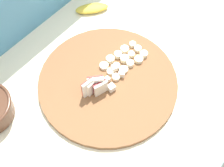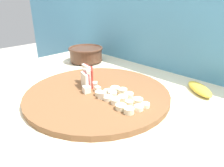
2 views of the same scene
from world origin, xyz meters
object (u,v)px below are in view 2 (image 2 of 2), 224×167
object	(u,v)px
apple_wedge_fan	(88,77)
banana_peel	(200,89)
banana_slice_rows	(122,99)
apple_dice_pile	(97,90)
cutting_board	(97,94)
ceramic_bowl	(86,54)

from	to	relation	value
apple_wedge_fan	banana_peel	xyz separation A→B (m)	(0.27, 0.25, -0.03)
banana_slice_rows	apple_wedge_fan	bearing A→B (deg)	-179.83
banana_slice_rows	apple_dice_pile	bearing A→B (deg)	-169.14
apple_dice_pile	banana_slice_rows	xyz separation A→B (m)	(0.09, 0.02, -0.00)
apple_wedge_fan	banana_peel	distance (m)	0.37
banana_peel	cutting_board	bearing A→B (deg)	-129.93
banana_slice_rows	ceramic_bowl	distance (m)	0.45
cutting_board	ceramic_bowl	xyz separation A→B (m)	(-0.31, 0.20, 0.03)
apple_wedge_fan	banana_slice_rows	xyz separation A→B (m)	(0.15, 0.00, -0.02)
apple_dice_pile	banana_slice_rows	world-z (taller)	apple_dice_pile
banana_peel	apple_wedge_fan	bearing A→B (deg)	-137.33
banana_peel	ceramic_bowl	bearing A→B (deg)	-174.44
apple_wedge_fan	ceramic_bowl	distance (m)	0.32
cutting_board	banana_slice_rows	world-z (taller)	banana_slice_rows
apple_dice_pile	banana_peel	xyz separation A→B (m)	(0.20, 0.26, -0.02)
cutting_board	ceramic_bowl	size ratio (longest dim) A/B	2.78
ceramic_bowl	banana_peel	world-z (taller)	ceramic_bowl
cutting_board	banana_peel	size ratio (longest dim) A/B	3.57
apple_dice_pile	banana_peel	distance (m)	0.33
ceramic_bowl	banana_peel	bearing A→B (deg)	5.56
apple_wedge_fan	ceramic_bowl	world-z (taller)	apple_wedge_fan
apple_dice_pile	banana_slice_rows	distance (m)	0.09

